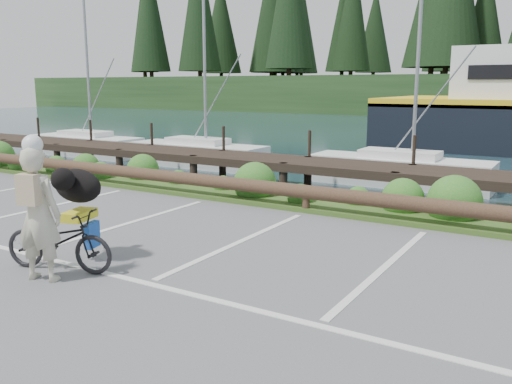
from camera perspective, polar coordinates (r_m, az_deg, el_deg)
ground at (r=8.02m, az=-9.44°, el=-8.63°), size 72.00×72.00×0.00m
vegetation_strip at (r=12.35m, az=6.70°, el=-1.27°), size 34.00×1.60×0.10m
log_rail at (r=11.75m, az=5.28°, el=-2.14°), size 32.00×0.30×0.60m
bicycle at (r=8.49m, az=-20.07°, el=-4.83°), size 1.84×1.06×0.91m
cyclist at (r=8.05m, az=-21.96°, el=-2.21°), size 0.79×0.62×1.89m
dog at (r=8.77m, az=-18.28°, el=0.63°), size 0.68×1.00×0.53m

